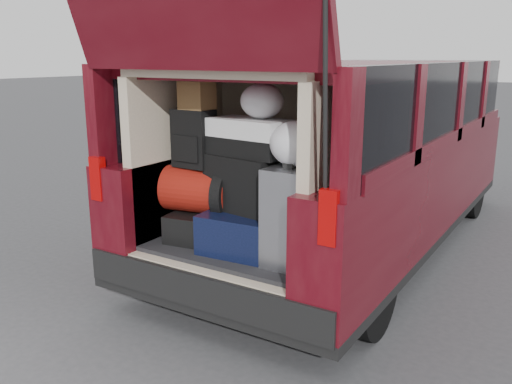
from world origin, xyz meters
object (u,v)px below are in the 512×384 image
black_soft_case (246,182)px  twotone_duffel (250,137)px  backpack (194,138)px  red_duffel (200,190)px  navy_hardshell (249,229)px  silver_roller (294,215)px  black_hardshell (202,224)px

black_soft_case → twotone_duffel: bearing=32.6°
black_soft_case → backpack: 0.49m
red_duffel → backpack: backpack is taller
navy_hardshell → red_duffel: red_duffel is taller
twotone_duffel → black_soft_case: bearing=-149.9°
navy_hardshell → red_duffel: 0.45m
navy_hardshell → twotone_duffel: twotone_duffel is taller
navy_hardshell → black_soft_case: bearing=148.0°
silver_roller → twotone_duffel: twotone_duffel is taller
navy_hardshell → backpack: backpack is taller
navy_hardshell → backpack: 0.73m
black_soft_case → twotone_duffel: size_ratio=0.96×
black_soft_case → twotone_duffel: 0.31m
black_hardshell → black_soft_case: (0.37, 0.02, 0.35)m
backpack → silver_roller: bearing=-2.2°
black_hardshell → silver_roller: size_ratio=0.80×
navy_hardshell → black_soft_case: black_soft_case is taller
black_hardshell → twotone_duffel: 0.77m
black_hardshell → red_duffel: size_ratio=1.00×
black_hardshell → black_soft_case: black_soft_case is taller
black_hardshell → red_duffel: bearing=-79.3°
black_soft_case → backpack: size_ratio=1.29×
black_hardshell → backpack: bearing=-153.6°
backpack → twotone_duffel: bearing=8.6°
silver_roller → black_soft_case: size_ratio=1.20×
silver_roller → red_duffel: (-0.78, 0.05, 0.05)m
black_hardshell → backpack: backpack is taller
red_duffel → black_soft_case: bearing=-3.3°
black_hardshell → navy_hardshell: size_ratio=0.82×
navy_hardshell → silver_roller: 0.44m
silver_roller → twotone_duffel: (-0.40, 0.10, 0.45)m
black_hardshell → red_duffel: red_duffel is taller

